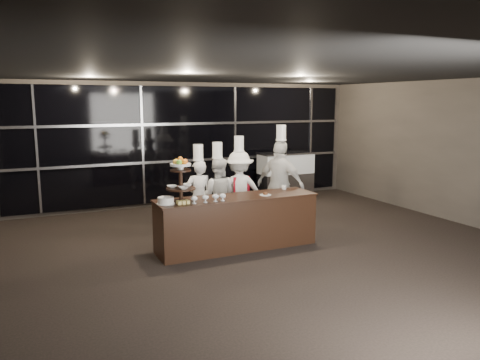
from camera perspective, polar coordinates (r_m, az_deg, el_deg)
name	(u,v)px	position (r m, az deg, el deg)	size (l,w,h in m)	color
room	(296,170)	(7.19, 6.81, 1.19)	(10.00, 10.00, 10.00)	black
window_wall	(190,144)	(11.66, -6.06, 4.41)	(8.60, 0.10, 2.80)	black
buffet_counter	(237,222)	(8.16, -0.39, -5.16)	(2.84, 0.74, 0.92)	black
display_stand	(181,176)	(7.63, -7.25, 0.43)	(0.48, 0.48, 0.74)	black
compotes	(209,197)	(7.62, -3.74, -2.11)	(0.61, 0.11, 0.12)	silver
layer_cake	(166,201)	(7.57, -9.04, -2.50)	(0.30, 0.30, 0.11)	white
pastry_squares	(183,202)	(7.54, -6.96, -2.70)	(0.20, 0.13, 0.05)	#E4CC6F
small_plate	(265,194)	(8.18, 3.12, -1.76)	(0.20, 0.20, 0.05)	white
chef_cup	(284,187)	(8.76, 5.38, -0.90)	(0.08, 0.08, 0.07)	white
display_case	(286,174)	(12.16, 5.57, 0.76)	(1.40, 0.61, 1.24)	#A5A5AA
chef_a	(199,195)	(8.99, -5.05, -1.89)	(0.56, 0.39, 1.74)	white
chef_b	(218,194)	(9.10, -2.74, -1.76)	(0.90, 0.84, 1.77)	white
chef_c	(239,190)	(9.30, -0.12, -1.22)	(1.13, 0.82, 1.87)	white
chef_d	(280,185)	(9.31, 4.95, -0.56)	(0.89, 1.13, 2.09)	silver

